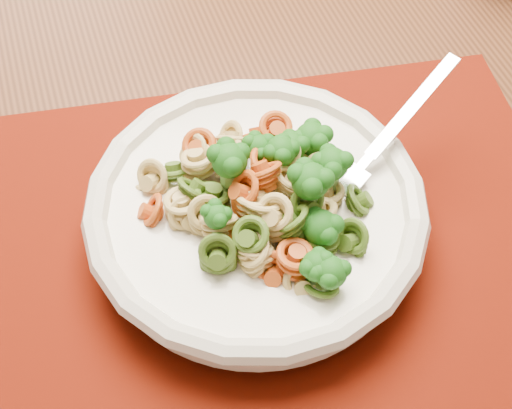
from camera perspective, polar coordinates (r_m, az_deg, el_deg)
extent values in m
cube|color=#4B2A19|center=(1.66, -8.68, 5.69)|extent=(4.00, 4.00, 0.01)
cube|color=#562F18|center=(0.61, -4.31, -2.77)|extent=(1.48, 1.09, 0.04)
cube|color=#562F18|center=(1.31, 18.79, 8.77)|extent=(0.08, 0.08, 0.69)
cube|color=#5E1104|center=(0.58, 2.15, -3.48)|extent=(0.49, 0.39, 0.00)
cylinder|color=silver|center=(0.58, 0.00, -2.02)|extent=(0.12, 0.12, 0.01)
cylinder|color=silver|center=(0.57, 0.00, -0.91)|extent=(0.25, 0.25, 0.03)
torus|color=silver|center=(0.55, 0.00, 0.02)|extent=(0.27, 0.27, 0.02)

